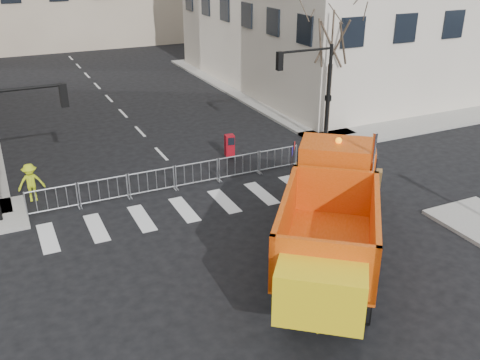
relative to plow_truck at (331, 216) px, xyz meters
name	(u,v)px	position (x,y,z in m)	size (l,w,h in m)	color
ground	(271,270)	(-1.87, 0.56, -1.93)	(120.00, 120.00, 0.00)	black
sidewalk_back	(184,177)	(-1.87, 9.06, -1.85)	(64.00, 5.00, 0.15)	gray
traffic_light_right	(328,96)	(6.63, 10.06, 0.77)	(0.18, 0.18, 5.40)	black
crowd_barriers	(175,177)	(-2.62, 8.16, -1.38)	(12.60, 0.60, 1.10)	#9EA0A5
street_tree	(330,71)	(7.33, 11.06, 1.82)	(3.00, 3.00, 7.50)	#382B21
plow_truck	(331,216)	(0.00, 0.00, 0.00)	(9.20, 10.63, 4.33)	black
cop_a	(344,164)	(4.37, 5.28, -0.93)	(0.73, 0.48, 2.00)	black
cop_b	(339,180)	(3.45, 4.30, -1.12)	(0.78, 0.61, 1.60)	black
cop_c	(357,173)	(4.23, 4.16, -0.89)	(1.21, 0.50, 2.06)	black
worker	(31,183)	(-8.49, 9.29, -0.95)	(1.07, 0.61, 1.65)	#ACBE16
newspaper_box	(230,145)	(1.11, 10.48, -1.23)	(0.45, 0.40, 1.10)	maroon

